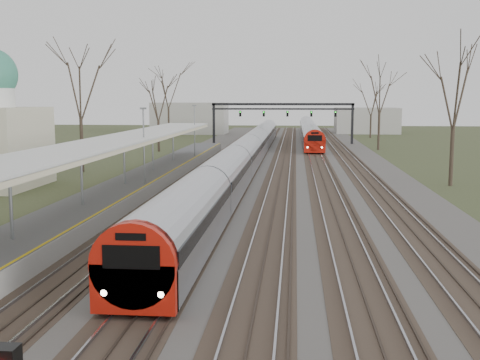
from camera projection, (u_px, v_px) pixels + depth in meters
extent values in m
cube|color=#474442|center=(273.00, 166.00, 59.87)|extent=(24.00, 160.00, 0.10)
cube|color=#4C3828|center=(213.00, 165.00, 60.41)|extent=(2.60, 160.00, 0.06)
cube|color=gray|center=(206.00, 164.00, 60.47)|extent=(0.07, 160.00, 0.12)
cube|color=gray|center=(220.00, 164.00, 60.34)|extent=(0.07, 160.00, 0.12)
cube|color=#4C3828|center=(248.00, 165.00, 60.10)|extent=(2.60, 160.00, 0.06)
cube|color=gray|center=(241.00, 164.00, 60.15)|extent=(0.07, 160.00, 0.12)
cube|color=gray|center=(255.00, 164.00, 60.02)|extent=(0.07, 160.00, 0.12)
cube|color=#4C3828|center=(283.00, 165.00, 59.78)|extent=(2.60, 160.00, 0.06)
cube|color=gray|center=(276.00, 164.00, 59.83)|extent=(0.07, 160.00, 0.12)
cube|color=gray|center=(290.00, 165.00, 59.70)|extent=(0.07, 160.00, 0.12)
cube|color=#4C3828|center=(318.00, 166.00, 59.46)|extent=(2.60, 160.00, 0.06)
cube|color=gray|center=(311.00, 165.00, 59.52)|extent=(0.07, 160.00, 0.12)
cube|color=gray|center=(326.00, 165.00, 59.39)|extent=(0.07, 160.00, 0.12)
cube|color=#4C3828|center=(354.00, 166.00, 59.14)|extent=(2.60, 160.00, 0.06)
cube|color=gray|center=(347.00, 165.00, 59.20)|extent=(0.07, 160.00, 0.12)
cube|color=gray|center=(362.00, 165.00, 59.07)|extent=(0.07, 160.00, 0.12)
cube|color=#9E9B93|center=(139.00, 184.00, 43.36)|extent=(3.50, 69.00, 1.00)
cylinder|color=slate|center=(11.00, 203.00, 23.85)|extent=(0.14, 0.14, 3.00)
cylinder|color=slate|center=(82.00, 177.00, 31.75)|extent=(0.14, 0.14, 3.00)
cylinder|color=slate|center=(124.00, 162.00, 39.64)|extent=(0.14, 0.14, 3.00)
cylinder|color=slate|center=(153.00, 151.00, 47.54)|extent=(0.14, 0.14, 3.00)
cylinder|color=slate|center=(173.00, 144.00, 55.44)|extent=(0.14, 0.14, 3.00)
cube|color=silver|center=(119.00, 139.00, 38.45)|extent=(4.10, 50.00, 0.12)
cube|color=beige|center=(119.00, 142.00, 38.47)|extent=(4.10, 50.00, 0.25)
cube|color=black|center=(214.00, 124.00, 90.00)|extent=(0.35, 0.35, 6.00)
cube|color=black|center=(352.00, 124.00, 88.14)|extent=(0.35, 0.35, 6.00)
cube|color=black|center=(283.00, 104.00, 88.68)|extent=(21.00, 0.35, 0.35)
cube|color=black|center=(282.00, 109.00, 88.78)|extent=(21.00, 0.25, 0.25)
cube|color=black|center=(240.00, 114.00, 89.24)|extent=(0.32, 0.22, 0.85)
sphere|color=#0CFF19|center=(240.00, 112.00, 89.07)|extent=(0.16, 0.16, 0.16)
cube|color=black|center=(264.00, 114.00, 88.92)|extent=(0.32, 0.22, 0.85)
sphere|color=#0CFF19|center=(264.00, 112.00, 88.75)|extent=(0.16, 0.16, 0.16)
cube|color=black|center=(287.00, 114.00, 88.60)|extent=(0.32, 0.22, 0.85)
sphere|color=#0CFF19|center=(287.00, 112.00, 88.43)|extent=(0.16, 0.16, 0.16)
cube|color=black|center=(311.00, 114.00, 88.29)|extent=(0.32, 0.22, 0.85)
sphere|color=#0CFF19|center=(311.00, 112.00, 88.11)|extent=(0.16, 0.16, 0.16)
cube|color=black|center=(335.00, 114.00, 87.97)|extent=(0.32, 0.22, 0.85)
sphere|color=#0CFF19|center=(335.00, 112.00, 87.80)|extent=(0.16, 0.16, 0.16)
cylinder|color=#2D231C|center=(82.00, 145.00, 54.19)|extent=(0.30, 0.30, 4.95)
cylinder|color=#2D231C|center=(452.00, 157.00, 45.48)|extent=(0.30, 0.30, 4.50)
cube|color=#9FA1A9|center=(250.00, 153.00, 62.04)|extent=(2.55, 90.00, 1.60)
cylinder|color=#9FA1A9|center=(250.00, 147.00, 61.95)|extent=(2.60, 89.70, 2.60)
cube|color=black|center=(250.00, 146.00, 61.94)|extent=(2.62, 89.40, 0.55)
cube|color=#AE1509|center=(134.00, 288.00, 17.73)|extent=(2.55, 0.50, 1.50)
cylinder|color=#AE1509|center=(134.00, 264.00, 17.69)|extent=(2.60, 0.60, 2.60)
cube|color=black|center=(131.00, 257.00, 17.38)|extent=(1.70, 0.12, 0.70)
sphere|color=white|center=(104.00, 293.00, 17.62)|extent=(0.22, 0.22, 0.22)
sphere|color=white|center=(161.00, 294.00, 17.47)|extent=(0.22, 0.22, 0.22)
cube|color=black|center=(250.00, 162.00, 62.16)|extent=(1.80, 89.00, 0.35)
cube|color=#9FA1A9|center=(309.00, 132.00, 100.90)|extent=(2.55, 60.00, 1.60)
cylinder|color=#9FA1A9|center=(309.00, 129.00, 100.81)|extent=(2.60, 59.70, 2.60)
cube|color=black|center=(309.00, 128.00, 100.80)|extent=(2.62, 59.40, 0.55)
cube|color=#AE1509|center=(315.00, 146.00, 71.40)|extent=(2.55, 0.50, 1.50)
cylinder|color=#AE1509|center=(315.00, 140.00, 71.35)|extent=(2.60, 0.60, 2.60)
cube|color=black|center=(315.00, 138.00, 71.05)|extent=(1.70, 0.12, 0.70)
sphere|color=white|center=(308.00, 147.00, 71.29)|extent=(0.22, 0.22, 0.22)
sphere|color=white|center=(322.00, 147.00, 71.13)|extent=(0.22, 0.22, 0.22)
cube|color=black|center=(309.00, 138.00, 101.02)|extent=(1.80, 59.00, 0.35)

